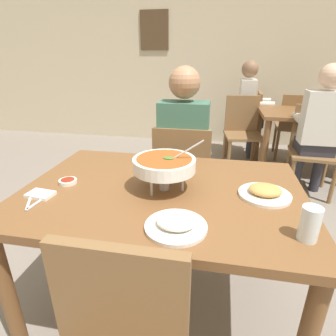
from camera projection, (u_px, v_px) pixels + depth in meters
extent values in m
plane|color=gray|center=(163.00, 302.00, 1.65)|extent=(16.00, 16.00, 0.00)
cube|color=beige|center=(208.00, 46.00, 4.20)|extent=(10.00, 0.10, 3.00)
cube|color=#4C3823|center=(154.00, 30.00, 4.20)|extent=(0.44, 0.03, 0.56)
cube|color=brown|center=(162.00, 192.00, 1.36)|extent=(1.37, 0.95, 0.04)
cylinder|color=brown|center=(9.00, 298.00, 1.24)|extent=(0.07, 0.07, 0.72)
cylinder|color=brown|center=(91.00, 205.00, 2.00)|extent=(0.07, 0.07, 0.72)
cylinder|color=brown|center=(270.00, 224.00, 1.78)|extent=(0.07, 0.07, 0.72)
cube|color=brown|center=(184.00, 178.00, 2.26)|extent=(0.44, 0.44, 0.03)
cube|color=brown|center=(181.00, 159.00, 1.99)|extent=(0.42, 0.04, 0.45)
cylinder|color=brown|center=(207.00, 194.00, 2.49)|extent=(0.04, 0.04, 0.42)
cylinder|color=brown|center=(166.00, 190.00, 2.55)|extent=(0.04, 0.04, 0.42)
cylinder|color=brown|center=(204.00, 216.00, 2.14)|extent=(0.04, 0.04, 0.42)
cylinder|color=brown|center=(157.00, 211.00, 2.21)|extent=(0.04, 0.04, 0.42)
cylinder|color=#2D2D38|center=(195.00, 200.00, 2.34)|extent=(0.10, 0.10, 0.45)
cylinder|color=#2D2D38|center=(172.00, 198.00, 2.38)|extent=(0.10, 0.10, 0.45)
cube|color=#2D2D38|center=(184.00, 171.00, 2.21)|extent=(0.32, 0.32, 0.12)
cube|color=#3D6B56|center=(183.00, 136.00, 2.02)|extent=(0.36, 0.20, 0.50)
sphere|color=#A57756|center=(185.00, 82.00, 1.88)|extent=(0.22, 0.22, 0.22)
cylinder|color=#3D6B56|center=(206.00, 136.00, 2.20)|extent=(0.08, 0.28, 0.08)
cylinder|color=#3D6B56|center=(167.00, 134.00, 2.25)|extent=(0.08, 0.28, 0.08)
cube|color=brown|center=(119.00, 308.00, 0.82)|extent=(0.42, 0.04, 0.45)
cylinder|color=silver|center=(183.00, 181.00, 1.32)|extent=(0.01, 0.01, 0.10)
cylinder|color=silver|center=(159.00, 173.00, 1.41)|extent=(0.01, 0.01, 0.10)
cylinder|color=silver|center=(151.00, 186.00, 1.27)|extent=(0.01, 0.01, 0.10)
torus|color=silver|center=(164.00, 170.00, 1.32)|extent=(0.21, 0.21, 0.01)
cylinder|color=#B2B2B7|center=(164.00, 186.00, 1.35)|extent=(0.05, 0.05, 0.04)
cone|color=orange|center=(164.00, 180.00, 1.34)|extent=(0.02, 0.02, 0.04)
cylinder|color=white|center=(164.00, 164.00, 1.31)|extent=(0.30, 0.30, 0.06)
cylinder|color=#994C1E|center=(164.00, 160.00, 1.30)|extent=(0.26, 0.26, 0.01)
ellipsoid|color=#388433|center=(168.00, 158.00, 1.29)|extent=(0.05, 0.03, 0.01)
cylinder|color=silver|center=(184.00, 152.00, 1.29)|extent=(0.18, 0.01, 0.13)
cylinder|color=white|center=(176.00, 227.00, 1.04)|extent=(0.24, 0.24, 0.01)
ellipsoid|color=white|center=(176.00, 221.00, 1.04)|extent=(0.15, 0.13, 0.04)
cylinder|color=white|center=(264.00, 195.00, 1.28)|extent=(0.24, 0.24, 0.01)
ellipsoid|color=tan|center=(265.00, 190.00, 1.27)|extent=(0.15, 0.13, 0.04)
cylinder|color=white|center=(68.00, 181.00, 1.41)|extent=(0.09, 0.09, 0.02)
cylinder|color=maroon|center=(68.00, 180.00, 1.41)|extent=(0.07, 0.07, 0.01)
cube|color=white|center=(40.00, 194.00, 1.28)|extent=(0.13, 0.09, 0.02)
cube|color=silver|center=(30.00, 200.00, 1.24)|extent=(0.09, 0.16, 0.01)
cube|color=silver|center=(40.00, 201.00, 1.24)|extent=(0.03, 0.17, 0.01)
cylinder|color=silver|center=(310.00, 224.00, 0.96)|extent=(0.07, 0.07, 0.13)
cylinder|color=#4C331E|center=(309.00, 228.00, 0.97)|extent=(0.06, 0.06, 0.08)
cube|color=brown|center=(304.00, 113.00, 3.20)|extent=(1.00, 0.80, 0.04)
cylinder|color=brown|center=(265.00, 151.00, 3.11)|extent=(0.07, 0.07, 0.72)
cylinder|color=brown|center=(258.00, 135.00, 3.73)|extent=(0.07, 0.07, 0.72)
cylinder|color=brown|center=(328.00, 139.00, 3.58)|extent=(0.07, 0.07, 0.72)
cylinder|color=brown|center=(330.00, 152.00, 3.53)|extent=(0.04, 0.04, 0.42)
cube|color=brown|center=(313.00, 154.00, 2.80)|extent=(0.48, 0.48, 0.03)
cube|color=brown|center=(314.00, 127.00, 2.89)|extent=(0.42, 0.08, 0.45)
cylinder|color=brown|center=(291.00, 179.00, 2.77)|extent=(0.04, 0.04, 0.42)
cylinder|color=brown|center=(333.00, 184.00, 2.67)|extent=(0.04, 0.04, 0.42)
cylinder|color=brown|center=(287.00, 166.00, 3.11)|extent=(0.04, 0.04, 0.42)
cylinder|color=brown|center=(325.00, 170.00, 3.01)|extent=(0.04, 0.04, 0.42)
cube|color=brown|center=(242.00, 125.00, 3.96)|extent=(0.46, 0.46, 0.03)
cube|color=brown|center=(258.00, 109.00, 3.82)|extent=(0.06, 0.42, 0.45)
cylinder|color=brown|center=(228.00, 136.00, 4.26)|extent=(0.04, 0.04, 0.42)
cylinder|color=brown|center=(227.00, 143.00, 3.92)|extent=(0.04, 0.04, 0.42)
cylinder|color=brown|center=(253.00, 137.00, 4.17)|extent=(0.04, 0.04, 0.42)
cylinder|color=brown|center=(254.00, 145.00, 3.83)|extent=(0.04, 0.04, 0.42)
cube|color=brown|center=(292.00, 127.00, 3.84)|extent=(0.47, 0.47, 0.03)
cube|color=brown|center=(298.00, 113.00, 3.57)|extent=(0.42, 0.07, 0.45)
cylinder|color=brown|center=(302.00, 140.00, 4.05)|extent=(0.04, 0.04, 0.42)
cylinder|color=brown|center=(275.00, 138.00, 4.14)|extent=(0.04, 0.04, 0.42)
cylinder|color=brown|center=(307.00, 148.00, 3.71)|extent=(0.04, 0.04, 0.42)
cylinder|color=brown|center=(277.00, 146.00, 3.80)|extent=(0.04, 0.04, 0.42)
cube|color=brown|center=(243.00, 136.00, 3.44)|extent=(0.50, 0.50, 0.03)
cube|color=brown|center=(242.00, 113.00, 3.53)|extent=(0.42, 0.10, 0.45)
cylinder|color=brown|center=(229.00, 157.00, 3.36)|extent=(0.04, 0.04, 0.42)
cylinder|color=brown|center=(260.00, 158.00, 3.34)|extent=(0.04, 0.04, 0.42)
cylinder|color=brown|center=(224.00, 148.00, 3.71)|extent=(0.04, 0.04, 0.42)
cylinder|color=brown|center=(253.00, 148.00, 3.70)|extent=(0.04, 0.04, 0.42)
cylinder|color=#2D2D38|center=(317.00, 171.00, 2.92)|extent=(0.10, 0.10, 0.45)
cylinder|color=#2D2D38|center=(297.00, 170.00, 2.96)|extent=(0.10, 0.10, 0.45)
cube|color=#2D2D38|center=(314.00, 146.00, 2.80)|extent=(0.32, 0.32, 0.12)
cube|color=beige|center=(323.00, 118.00, 2.61)|extent=(0.36, 0.20, 0.50)
sphere|color=beige|center=(332.00, 76.00, 2.46)|extent=(0.22, 0.22, 0.22)
cylinder|color=beige|center=(332.00, 119.00, 2.78)|extent=(0.08, 0.28, 0.08)
cylinder|color=beige|center=(299.00, 118.00, 2.83)|extent=(0.08, 0.28, 0.08)
cylinder|color=#2D2D38|center=(252.00, 142.00, 3.88)|extent=(0.10, 0.10, 0.45)
cylinder|color=#2D2D38|center=(250.00, 139.00, 4.07)|extent=(0.10, 0.10, 0.45)
cube|color=#2D2D38|center=(250.00, 121.00, 3.87)|extent=(0.32, 0.32, 0.12)
cube|color=beige|center=(247.00, 98.00, 3.77)|extent=(0.20, 0.36, 0.50)
sphere|color=#846047|center=(250.00, 69.00, 3.62)|extent=(0.22, 0.22, 0.22)
cylinder|color=beige|center=(263.00, 104.00, 3.61)|extent=(0.28, 0.08, 0.08)
cylinder|color=beige|center=(260.00, 101.00, 3.90)|extent=(0.28, 0.08, 0.08)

